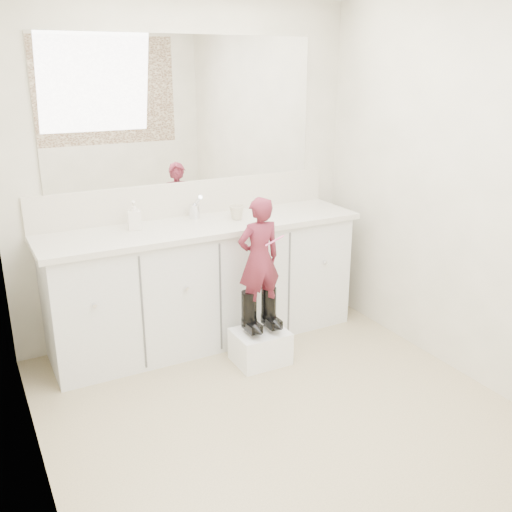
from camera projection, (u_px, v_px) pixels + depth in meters
floor at (291, 424)px, 3.25m from camera, size 3.00×3.00×0.00m
wall_back at (187, 173)px, 4.12m from camera, size 2.60×0.00×2.60m
wall_left at (21, 260)px, 2.29m from camera, size 0.00×3.00×3.00m
wall_right at (479, 194)px, 3.45m from camera, size 0.00×3.00×3.00m
vanity_cabinet at (205, 285)px, 4.14m from camera, size 2.20×0.55×0.85m
countertop at (204, 226)px, 3.99m from camera, size 2.28×0.58×0.04m
backsplash at (188, 198)px, 4.17m from camera, size 2.28×0.03×0.25m
mirror at (185, 110)px, 3.97m from camera, size 2.00×0.02×1.00m
faucet at (194, 211)px, 4.10m from camera, size 0.08×0.08×0.10m
cup at (237, 212)px, 4.07m from camera, size 0.12×0.12×0.10m
soap_bottle at (134, 215)px, 3.82m from camera, size 0.10×0.11×0.19m
step_stool at (260, 346)px, 3.90m from camera, size 0.36×0.30×0.23m
boot_left at (249, 312)px, 3.80m from camera, size 0.11×0.20×0.30m
boot_right at (269, 308)px, 3.87m from camera, size 0.11×0.20×0.30m
toddler at (259, 259)px, 3.72m from camera, size 0.30×0.20×0.83m
toothbrush at (275, 241)px, 3.64m from camera, size 0.14×0.01×0.06m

